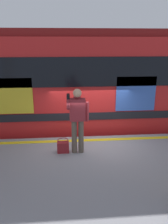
% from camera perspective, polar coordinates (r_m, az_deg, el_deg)
% --- Properties ---
extents(ground_plane, '(23.49, 23.49, 0.00)m').
position_cam_1_polar(ground_plane, '(7.70, 1.57, -13.59)').
color(ground_plane, '#4C4742').
extents(platform, '(13.85, 4.65, 1.09)m').
position_cam_1_polar(platform, '(5.49, 4.51, -21.01)').
color(platform, gray).
rests_on(platform, ground).
extents(safety_line, '(13.58, 0.16, 0.01)m').
position_cam_1_polar(safety_line, '(6.93, 1.92, -7.04)').
color(safety_line, yellow).
rests_on(safety_line, platform).
extents(track_rail_near, '(18.01, 0.08, 0.16)m').
position_cam_1_polar(track_rail_near, '(8.64, 0.74, -9.38)').
color(track_rail_near, slate).
rests_on(track_rail_near, ground).
extents(track_rail_far, '(18.01, 0.08, 0.16)m').
position_cam_1_polar(track_rail_far, '(9.94, -0.07, -5.70)').
color(track_rail_far, slate).
rests_on(track_rail_far, ground).
extents(train_carriage, '(11.04, 3.04, 4.17)m').
position_cam_1_polar(train_carriage, '(8.51, -2.77, 8.24)').
color(train_carriage, red).
rests_on(train_carriage, ground).
extents(passenger, '(0.57, 0.55, 1.74)m').
position_cam_1_polar(passenger, '(5.85, -1.64, -0.93)').
color(passenger, brown).
rests_on(passenger, platform).
extents(handbag, '(0.31, 0.29, 0.37)m').
position_cam_1_polar(handbag, '(6.18, -5.27, -8.62)').
color(handbag, maroon).
rests_on(handbag, platform).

